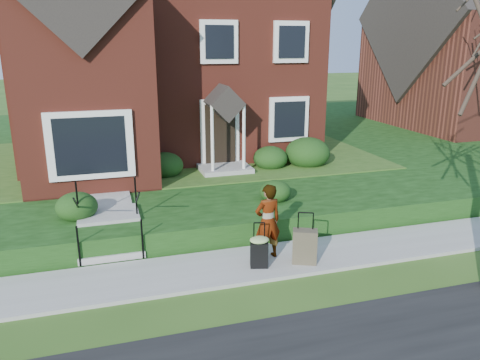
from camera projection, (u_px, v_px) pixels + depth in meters
name	position (u px, v px, depth m)	size (l,w,h in m)	color
ground	(236.00, 268.00, 9.90)	(120.00, 120.00, 0.00)	#2D5119
sidewalk	(236.00, 266.00, 9.88)	(60.00, 1.60, 0.08)	#9E9B93
terrace	(253.00, 142.00, 20.93)	(44.00, 20.00, 0.60)	#13330D
walkway	(106.00, 184.00, 13.62)	(1.20, 6.00, 0.06)	#9E9B93
main_house	(157.00, 23.00, 17.18)	(10.40, 10.20, 9.40)	maroon
front_steps	(110.00, 228.00, 10.76)	(1.40, 2.02, 1.50)	#9E9B93
foundation_shrubs	(212.00, 162.00, 14.36)	(9.50, 4.31, 1.05)	#153510
woman	(268.00, 221.00, 9.97)	(0.60, 0.40, 1.66)	#999999
suitcase_black	(259.00, 250.00, 9.65)	(0.47, 0.42, 0.97)	black
suitcase_olive	(305.00, 246.00, 9.85)	(0.58, 0.47, 1.11)	#4D4533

